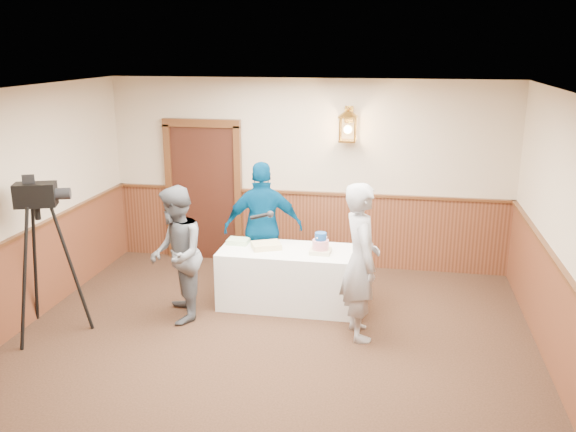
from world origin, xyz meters
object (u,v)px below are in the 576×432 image
(tv_camera_rig, at_px, (44,268))
(tiered_cake, at_px, (321,245))
(interviewer, at_px, (176,255))
(assistant_p, at_px, (263,228))
(sheet_cake_green, at_px, (238,241))
(display_table, at_px, (291,277))
(sheet_cake_yellow, at_px, (266,246))
(baker, at_px, (361,261))

(tv_camera_rig, bearing_deg, tiered_cake, 1.60)
(tiered_cake, height_order, interviewer, interviewer)
(assistant_p, distance_m, tv_camera_rig, 2.76)
(sheet_cake_green, bearing_deg, assistant_p, 45.57)
(sheet_cake_green, xyz_separation_m, interviewer, (-0.55, -0.79, 0.05))
(interviewer, bearing_deg, tv_camera_rig, -86.96)
(display_table, distance_m, assistant_p, 0.79)
(assistant_p, bearing_deg, display_table, 124.12)
(sheet_cake_green, distance_m, tv_camera_rig, 2.38)
(sheet_cake_yellow, distance_m, assistant_p, 0.43)
(sheet_cake_green, distance_m, interviewer, 0.97)
(interviewer, bearing_deg, baker, 67.70)
(tiered_cake, bearing_deg, sheet_cake_yellow, 175.77)
(baker, relative_size, tv_camera_rig, 1.01)
(tv_camera_rig, bearing_deg, sheet_cake_green, 15.66)
(interviewer, bearing_deg, assistant_p, 121.03)
(baker, bearing_deg, display_table, 34.49)
(display_table, relative_size, interviewer, 1.08)
(interviewer, relative_size, baker, 0.92)
(sheet_cake_yellow, relative_size, baker, 0.20)
(sheet_cake_green, bearing_deg, interviewer, -125.05)
(tiered_cake, xyz_separation_m, sheet_cake_green, (-1.11, 0.17, -0.07))
(tiered_cake, height_order, sheet_cake_green, tiered_cake)
(tiered_cake, height_order, assistant_p, assistant_p)
(baker, bearing_deg, tv_camera_rig, 81.18)
(tiered_cake, relative_size, tv_camera_rig, 0.15)
(display_table, height_order, tiered_cake, tiered_cake)
(display_table, height_order, sheet_cake_yellow, sheet_cake_yellow)
(display_table, distance_m, tv_camera_rig, 2.96)
(sheet_cake_green, distance_m, assistant_p, 0.41)
(sheet_cake_green, xyz_separation_m, tv_camera_rig, (-1.92, -1.40, 0.02))
(sheet_cake_green, height_order, interviewer, interviewer)
(tiered_cake, relative_size, sheet_cake_green, 0.98)
(interviewer, bearing_deg, sheet_cake_yellow, 103.84)
(tiered_cake, distance_m, sheet_cake_yellow, 0.71)
(display_table, xyz_separation_m, tv_camera_rig, (-2.64, -1.28, 0.43))
(sheet_cake_green, height_order, baker, baker)
(sheet_cake_green, relative_size, tv_camera_rig, 0.15)
(display_table, bearing_deg, interviewer, -152.25)
(display_table, distance_m, tiered_cake, 0.62)
(sheet_cake_yellow, xyz_separation_m, sheet_cake_green, (-0.40, 0.12, -0.00))
(display_table, relative_size, assistant_p, 1.01)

